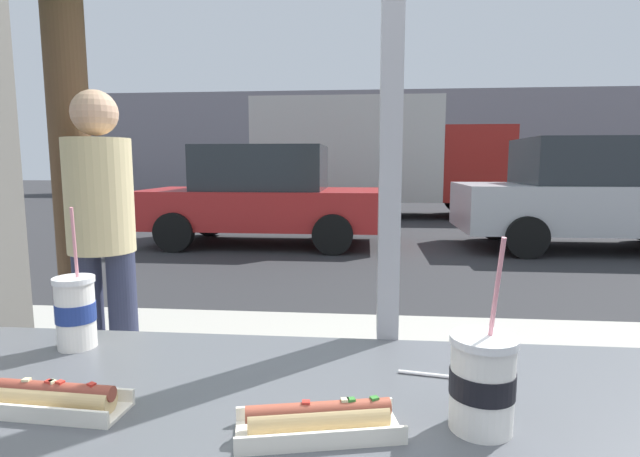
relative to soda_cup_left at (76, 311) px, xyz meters
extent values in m
plane|color=#2D2D30|center=(0.69, 8.07, -1.09)|extent=(60.00, 60.00, 0.00)
cube|color=#B2ADA3|center=(0.69, 1.67, -1.02)|extent=(16.00, 2.80, 0.14)
cube|color=#35373A|center=(0.69, 0.10, -0.09)|extent=(2.00, 0.02, 0.02)
cube|color=#9E9EA3|center=(0.69, 0.15, 0.62)|extent=(0.05, 0.08, 1.40)
cube|color=gray|center=(0.69, 21.32, 1.18)|extent=(28.00, 1.20, 4.54)
cylinder|color=white|center=(0.00, 0.00, -0.01)|extent=(0.08, 0.08, 0.15)
cylinder|color=navy|center=(0.00, 0.00, 0.00)|extent=(0.09, 0.09, 0.04)
cylinder|color=black|center=(0.00, 0.00, 0.06)|extent=(0.07, 0.07, 0.01)
cylinder|color=white|center=(0.00, 0.00, 0.07)|extent=(0.09, 0.09, 0.01)
cylinder|color=pink|center=(0.01, -0.01, 0.13)|extent=(0.02, 0.04, 0.20)
cylinder|color=white|center=(0.82, -0.27, -0.02)|extent=(0.10, 0.10, 0.14)
cylinder|color=black|center=(0.82, -0.27, -0.01)|extent=(0.10, 0.10, 0.04)
cylinder|color=black|center=(0.82, -0.27, 0.05)|extent=(0.09, 0.09, 0.01)
cylinder|color=white|center=(0.82, -0.27, 0.06)|extent=(0.10, 0.10, 0.01)
cylinder|color=pink|center=(0.83, -0.27, 0.12)|extent=(0.01, 0.05, 0.20)
cube|color=silver|center=(0.57, -0.31, -0.08)|extent=(0.27, 0.14, 0.01)
cube|color=silver|center=(0.58, -0.35, -0.07)|extent=(0.25, 0.06, 0.03)
cube|color=silver|center=(0.56, -0.26, -0.07)|extent=(0.25, 0.06, 0.03)
cylinder|color=#DBB77A|center=(0.57, -0.31, -0.06)|extent=(0.22, 0.09, 0.04)
cylinder|color=#9E4733|center=(0.57, -0.31, -0.05)|extent=(0.22, 0.07, 0.03)
cube|color=red|center=(0.55, -0.31, -0.03)|extent=(0.01, 0.01, 0.01)
cube|color=#337A2D|center=(0.62, -0.29, -0.03)|extent=(0.01, 0.01, 0.01)
cube|color=#337A2D|center=(0.66, -0.29, -0.03)|extent=(0.02, 0.01, 0.01)
cube|color=beige|center=(0.61, -0.30, -0.03)|extent=(0.01, 0.01, 0.01)
cube|color=silver|center=(0.13, -0.28, -0.08)|extent=(0.24, 0.09, 0.01)
cube|color=silver|center=(0.13, -0.32, -0.07)|extent=(0.23, 0.02, 0.03)
cube|color=silver|center=(0.13, -0.24, -0.07)|extent=(0.23, 0.02, 0.03)
cylinder|color=#DBB77A|center=(0.13, -0.28, -0.06)|extent=(0.20, 0.05, 0.04)
cylinder|color=brown|center=(0.13, -0.28, -0.05)|extent=(0.21, 0.04, 0.03)
cube|color=beige|center=(0.13, -0.28, -0.03)|extent=(0.01, 0.01, 0.01)
cube|color=red|center=(0.20, -0.28, -0.03)|extent=(0.02, 0.01, 0.01)
cube|color=red|center=(0.12, -0.28, -0.03)|extent=(0.01, 0.01, 0.01)
cube|color=beige|center=(0.08, -0.28, -0.03)|extent=(0.01, 0.01, 0.01)
cube|color=red|center=(0.14, -0.28, -0.03)|extent=(0.01, 0.01, 0.01)
cylinder|color=white|center=(0.80, -0.09, -0.08)|extent=(0.19, 0.04, 0.01)
cube|color=red|center=(-1.15, 7.48, -0.45)|extent=(4.13, 1.84, 0.65)
cube|color=#282D33|center=(-1.16, 7.48, 0.25)|extent=(2.15, 1.62, 0.76)
cylinder|color=black|center=(0.13, 8.39, -0.77)|extent=(0.64, 0.18, 0.64)
cylinder|color=black|center=(0.13, 6.56, -0.77)|extent=(0.64, 0.18, 0.64)
cylinder|color=black|center=(-2.43, 8.39, -0.77)|extent=(0.64, 0.18, 0.64)
cylinder|color=black|center=(-2.43, 6.56, -0.77)|extent=(0.64, 0.18, 0.64)
cube|color=#BCBCC1|center=(4.41, 7.48, -0.40)|extent=(4.38, 1.88, 0.76)
cube|color=#282D33|center=(4.35, 7.48, 0.36)|extent=(2.28, 1.66, 0.75)
cylinder|color=black|center=(3.05, 8.42, -0.77)|extent=(0.64, 0.18, 0.64)
cylinder|color=black|center=(3.05, 6.53, -0.77)|extent=(0.64, 0.18, 0.64)
cube|color=beige|center=(0.11, 12.36, 0.67)|extent=(4.81, 2.20, 2.63)
cube|color=maroon|center=(3.32, 12.36, 0.31)|extent=(1.90, 2.10, 1.90)
cylinder|color=black|center=(3.32, 13.41, -0.64)|extent=(0.90, 0.24, 0.90)
cylinder|color=black|center=(3.32, 11.31, -0.64)|extent=(0.90, 0.24, 0.90)
cylinder|color=black|center=(-0.73, 13.46, -0.64)|extent=(0.90, 0.24, 0.90)
cylinder|color=black|center=(-0.73, 11.26, -0.64)|extent=(0.90, 0.24, 0.90)
cylinder|color=#2B3048|center=(-0.76, 1.31, -0.53)|extent=(0.14, 0.14, 0.84)
cylinder|color=#2B3048|center=(-0.58, 1.31, -0.53)|extent=(0.14, 0.14, 0.84)
cylinder|color=#C7B584|center=(-0.67, 1.31, 0.17)|extent=(0.32, 0.32, 0.56)
sphere|color=tan|center=(-0.67, 1.31, 0.57)|extent=(0.22, 0.22, 0.22)
cylinder|color=brown|center=(-0.93, 1.51, 0.35)|extent=(0.21, 0.21, 2.60)
camera|label=1|loc=(0.64, -1.01, 0.33)|focal=27.64mm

